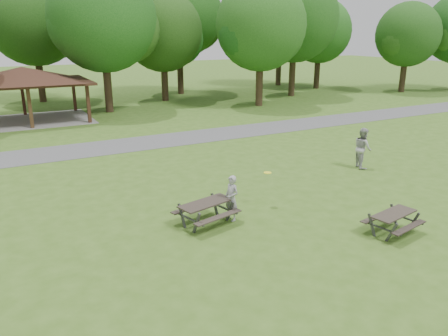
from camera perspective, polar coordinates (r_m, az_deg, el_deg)
ground at (r=12.76m, az=4.60°, el=-11.01°), size 160.00×160.00×0.00m
asphalt_path at (r=24.93m, az=-12.99°, el=2.92°), size 120.00×3.20×0.02m
pavilion at (r=33.59m, az=-24.79°, el=10.73°), size 8.60×7.01×3.76m
tree_row_e at (r=35.40m, az=-15.41°, el=17.99°), size 8.40×8.00×11.02m
tree_row_f at (r=40.51m, az=-7.88°, el=16.95°), size 7.35×7.00×9.55m
tree_row_g at (r=37.38m, az=4.91°, el=17.76°), size 7.77×7.40×10.25m
tree_row_h at (r=43.70m, az=9.30°, el=18.47°), size 8.61×8.20×11.37m
tree_row_i at (r=50.16m, az=12.42°, el=16.86°), size 7.14×6.80×9.52m
tree_row_j at (r=49.81m, az=22.90°, el=15.54°), size 6.72×6.40×8.96m
tree_deep_b at (r=42.64m, az=-23.50°, el=17.17°), size 8.40×8.00×11.13m
tree_deep_c at (r=44.89m, az=-5.82°, el=19.10°), size 8.82×8.40×11.90m
tree_deep_d at (r=52.52m, az=7.43°, el=18.33°), size 8.40×8.00×11.27m
picnic_table_middle at (r=14.27m, az=-2.36°, el=-5.19°), size 2.12×1.86×0.79m
picnic_table_far at (r=14.64m, az=21.26°, el=-6.09°), size 1.83×1.57×0.71m
frisbee_in_flight at (r=15.61m, az=5.71°, el=-0.61°), size 0.33×0.33×0.02m
frisbee_thrower at (r=14.51m, az=1.00°, el=-3.96°), size 0.49×0.63×1.55m
frisbee_catcher at (r=21.07m, az=17.65°, el=2.51°), size 0.97×1.10×1.88m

